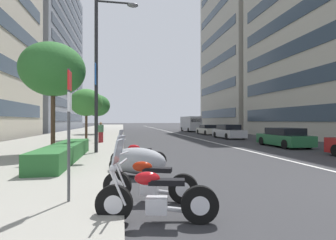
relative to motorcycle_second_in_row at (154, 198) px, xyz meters
name	(u,v)px	position (x,y,z in m)	size (l,w,h in m)	color
sidewalk_right_plaza	(86,134)	(29.80, 5.32, -0.37)	(160.00, 9.59, 0.15)	gray
lane_centre_stripe	(171,132)	(34.80, -6.93, -0.45)	(110.00, 0.16, 0.01)	silver
motorcycle_second_in_row	(154,198)	(0.00, 0.00, 0.00)	(0.71, 2.18, 1.50)	black
motorcycle_mid_row	(148,182)	(1.22, 0.00, 0.00)	(0.93, 2.10, 1.49)	black
motorcycle_nearest_camera	(137,161)	(3.82, 0.10, 0.07)	(1.74, 2.09, 0.95)	gray
motorcycle_by_sign_pole	(137,157)	(5.33, 0.02, -0.01)	(0.84, 2.12, 1.48)	black
car_far_down_avenue	(284,138)	(11.72, -10.61, 0.18)	(4.24, 1.91, 1.32)	#236038
car_following_behind	(229,132)	(20.53, -10.26, 0.22)	(4.68, 1.97, 1.43)	#B7B7BC
car_lead_in_lane	(208,130)	(28.02, -10.58, 0.16)	(4.52, 2.05, 1.29)	beige
delivery_van_ahead	(191,124)	(37.64, -10.79, 0.91)	(6.07, 2.29, 2.53)	#B7B7BC
parking_sign_by_curb	(69,118)	(1.06, 1.67, 1.43)	(0.32, 0.06, 2.77)	#47494C
street_lamp_with_banners	(102,62)	(9.44, 1.64, 4.53)	(1.26, 2.31, 8.15)	#232326
clipped_hedge_bed	(65,152)	(6.92, 3.00, 0.04)	(6.74, 1.10, 0.68)	#28602D
street_tree_by_lamp_post	(53,70)	(9.68, 4.18, 4.06)	(3.28, 3.28, 5.76)	#473323
street_tree_mid_sidewalk	(86,103)	(19.32, 3.82, 3.01)	(2.86, 2.86, 4.54)	#473323
street_tree_near_plaza_corner	(97,106)	(29.11, 3.82, 3.32)	(3.23, 3.23, 5.00)	#473323
pedestrian_on_plaza	(101,132)	(15.77, 2.25, 0.49)	(0.47, 0.40, 1.57)	maroon
office_tower_near_left	(258,28)	(40.51, -24.84, 19.06)	(18.94, 17.00, 39.01)	#B7B2A3
office_tower_far_right_block	(31,50)	(50.21, 18.73, 15.48)	(31.43, 15.34, 31.86)	gray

